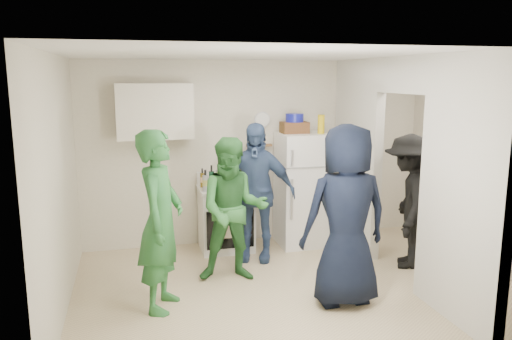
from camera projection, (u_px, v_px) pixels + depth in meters
The scene contains 36 objects.
floor at pixel (297, 286), 5.53m from camera, with size 4.80×4.80×0.00m, color beige.
wall_back at pixel (258, 152), 6.92m from camera, with size 4.80×4.80×0.00m, color silver.
wall_front at pixel (374, 219), 3.68m from camera, with size 4.80×4.80×0.00m, color silver.
wall_left at pixel (58, 187), 4.72m from camera, with size 3.40×3.40×0.00m, color silver.
wall_right at pixel (491, 165), 5.88m from camera, with size 3.40×3.40×0.00m, color silver.
ceiling at pixel (300, 55), 5.07m from camera, with size 4.80×4.80×0.00m, color white.
partition_pier_back at pixel (357, 155), 6.64m from camera, with size 0.12×1.20×2.50m, color silver.
partition_pier_front at pixel (463, 192), 4.54m from camera, with size 0.12×1.20×2.50m, color silver.
partition_header at pixel (405, 75), 5.40m from camera, with size 0.12×1.00×0.40m, color silver.
stove at pixel (226, 219), 6.63m from camera, with size 0.71×0.59×0.84m, color white.
upper_cabinet at pixel (155, 111), 6.30m from camera, with size 0.95×0.34×0.70m, color silver.
fridge at pixel (302, 189), 6.79m from camera, with size 0.63×0.61×1.54m, color white.
wicker_basket at pixel (294, 127), 6.66m from camera, with size 0.35×0.25×0.15m, color brown.
blue_bowl at pixel (295, 118), 6.63m from camera, with size 0.24×0.24×0.11m, color #151A96.
yellow_cup_stack_top at pixel (321, 124), 6.58m from camera, with size 0.09×0.09×0.25m, color yellow.
wall_clock at pixel (262, 120), 6.83m from camera, with size 0.22×0.22×0.03m, color white.
spice_shelf at pixel (259, 145), 6.85m from camera, with size 0.35×0.08×0.03m, color olive.
nook_window at pixel (481, 130), 6.00m from camera, with size 0.03×0.70×0.80m, color black.
nook_window_frame at pixel (480, 130), 5.99m from camera, with size 0.04×0.76×0.86m, color white.
nook_valance at pixel (480, 101), 5.92m from camera, with size 0.04×0.82×0.18m, color white.
yellow_cup_stack_stove at pixel (219, 182), 6.29m from camera, with size 0.09×0.09×0.25m, color yellow.
red_cup at pixel (245, 186), 6.40m from camera, with size 0.09×0.09×0.12m, color red.
person_green_left at pixel (161, 221), 4.86m from camera, with size 0.65×0.43×1.79m, color #2C702D.
person_green_center at pixel (233, 210), 5.57m from camera, with size 0.79×0.62×1.63m, color #377D3D.
person_denim at pixel (255, 192), 6.20m from camera, with size 1.02×0.42×1.73m, color navy.
person_navy at pixel (346, 216), 4.96m from camera, with size 0.90×0.59×1.84m, color black.
person_nook at pixel (408, 201), 5.98m from camera, with size 1.04×0.60×1.62m, color black.
bottle_a at pixel (202, 178), 6.57m from camera, with size 0.06×0.06×0.25m, color brown.
bottle_b at pixel (212, 178), 6.39m from camera, with size 0.07×0.07×0.33m, color #16422B.
bottle_c at pixel (219, 176), 6.63m from camera, with size 0.07×0.07×0.28m, color #A1A7AE.
bottle_d at pixel (226, 179), 6.48m from camera, with size 0.07×0.07×0.25m, color maroon.
bottle_e at pixel (231, 175), 6.74m from camera, with size 0.08×0.08×0.26m, color #9697A6.
bottle_f at pixel (238, 175), 6.58m from camera, with size 0.06×0.06×0.31m, color #143727.
bottle_g at pixel (242, 174), 6.73m from camera, with size 0.07×0.07×0.27m, color olive.
bottle_h at pixel (205, 181), 6.33m from camera, with size 0.08×0.08×0.28m, color #A4A7B0.
bottle_i at pixel (228, 175), 6.64m from camera, with size 0.06×0.06×0.30m, color #52350E.
Camera 1 is at (-1.73, -4.92, 2.28)m, focal length 35.00 mm.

